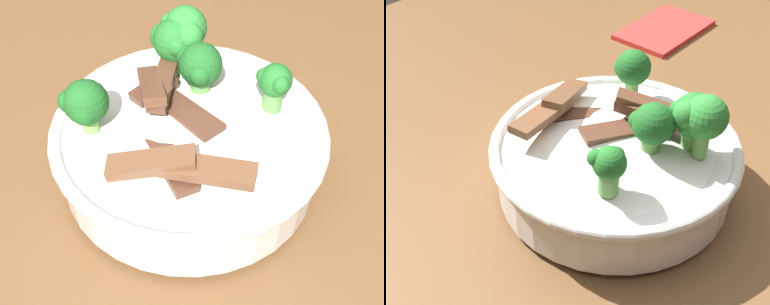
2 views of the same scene
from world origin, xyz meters
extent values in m
cube|color=brown|center=(0.00, 0.00, 0.78)|extent=(1.25, 1.07, 0.04)
cylinder|color=white|center=(-0.11, -0.09, 0.81)|extent=(0.10, 0.10, 0.01)
cylinder|color=white|center=(-0.11, -0.09, 0.84)|extent=(0.25, 0.25, 0.06)
torus|color=white|center=(-0.11, -0.09, 0.87)|extent=(0.26, 0.26, 0.01)
ellipsoid|color=white|center=(-0.11, -0.09, 0.86)|extent=(0.22, 0.22, 0.05)
cube|color=brown|center=(-0.11, -0.01, 0.89)|extent=(0.08, 0.05, 0.02)
cube|color=#4C2B1E|center=(-0.07, -0.11, 0.89)|extent=(0.04, 0.05, 0.02)
cube|color=#563323|center=(-0.12, -0.03, 0.88)|extent=(0.06, 0.07, 0.01)
cube|color=#563323|center=(-0.11, -0.09, 0.88)|extent=(0.07, 0.06, 0.01)
cube|color=brown|center=(-0.15, -0.02, 0.89)|extent=(0.08, 0.03, 0.01)
cube|color=brown|center=(-0.07, -0.10, 0.90)|extent=(0.05, 0.07, 0.03)
cube|color=#563323|center=(-0.08, -0.10, 0.90)|extent=(0.03, 0.07, 0.01)
cylinder|color=#7AB256|center=(-0.03, -0.05, 0.88)|extent=(0.02, 0.02, 0.02)
sphere|color=#1E6023|center=(-0.03, -0.05, 0.91)|extent=(0.04, 0.04, 0.04)
sphere|color=#1E6023|center=(-0.02, -0.04, 0.91)|extent=(0.02, 0.02, 0.02)
sphere|color=#1E6023|center=(-0.03, -0.04, 0.90)|extent=(0.02, 0.02, 0.02)
cylinder|color=#6BA84C|center=(-0.08, -0.17, 0.89)|extent=(0.02, 0.02, 0.03)
sphere|color=#2D8433|center=(-0.08, -0.17, 0.92)|extent=(0.04, 0.04, 0.04)
sphere|color=#2D8433|center=(-0.07, -0.16, 0.92)|extent=(0.02, 0.02, 0.02)
sphere|color=#2D8433|center=(-0.09, -0.15, 0.92)|extent=(0.03, 0.03, 0.03)
cylinder|color=#5B9947|center=(-0.18, -0.13, 0.89)|extent=(0.02, 0.02, 0.02)
sphere|color=#237028|center=(-0.18, -0.13, 0.91)|extent=(0.03, 0.03, 0.03)
sphere|color=#237028|center=(-0.17, -0.13, 0.91)|extent=(0.02, 0.02, 0.02)
sphere|color=#237028|center=(-0.19, -0.12, 0.91)|extent=(0.02, 0.02, 0.02)
cylinder|color=#6BA84C|center=(-0.07, -0.15, 0.89)|extent=(0.02, 0.02, 0.02)
sphere|color=#237028|center=(-0.07, -0.15, 0.91)|extent=(0.04, 0.04, 0.04)
sphere|color=#237028|center=(-0.06, -0.16, 0.91)|extent=(0.03, 0.03, 0.03)
sphere|color=#237028|center=(-0.08, -0.14, 0.92)|extent=(0.02, 0.02, 0.02)
cylinder|color=#5B9947|center=(-0.11, -0.13, 0.89)|extent=(0.02, 0.02, 0.02)
sphere|color=#1E6023|center=(-0.11, -0.13, 0.91)|extent=(0.04, 0.04, 0.04)
sphere|color=#1E6023|center=(-0.09, -0.13, 0.91)|extent=(0.02, 0.02, 0.02)
sphere|color=#1E6023|center=(-0.11, -0.11, 0.91)|extent=(0.02, 0.02, 0.02)
camera|label=1|loc=(-0.22, 0.22, 1.18)|focal=45.49mm
camera|label=2|loc=(-0.45, -0.33, 1.20)|focal=48.28mm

